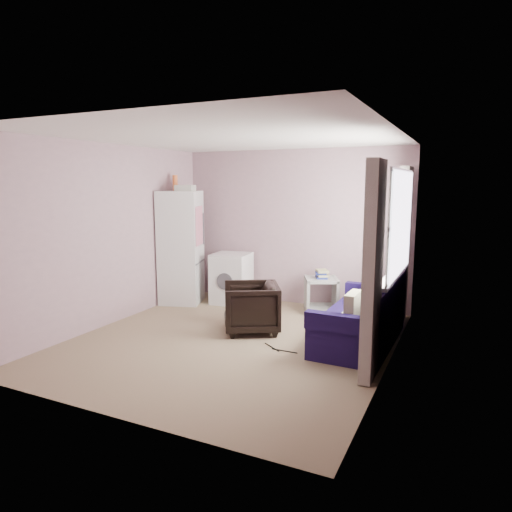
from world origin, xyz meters
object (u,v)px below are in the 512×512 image
(armchair, at_px, (251,305))
(washing_machine, at_px, (231,277))
(side_table, at_px, (321,292))
(fridge, at_px, (181,247))
(sofa, at_px, (364,320))

(armchair, xyz_separation_m, washing_machine, (-0.95, 1.21, 0.07))
(armchair, bearing_deg, washing_machine, -171.45)
(armchair, bearing_deg, side_table, 127.00)
(armchair, bearing_deg, fridge, -146.97)
(fridge, bearing_deg, washing_machine, 4.87)
(side_table, bearing_deg, fridge, -169.80)
(fridge, xyz_separation_m, sofa, (3.17, -0.70, -0.64))
(sofa, bearing_deg, side_table, 129.96)
(washing_machine, relative_size, sofa, 0.46)
(fridge, relative_size, side_table, 3.17)
(washing_machine, bearing_deg, sofa, -29.60)
(fridge, height_order, sofa, fridge)
(armchair, height_order, sofa, sofa)
(armchair, height_order, side_table, armchair)
(side_table, distance_m, sofa, 1.43)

